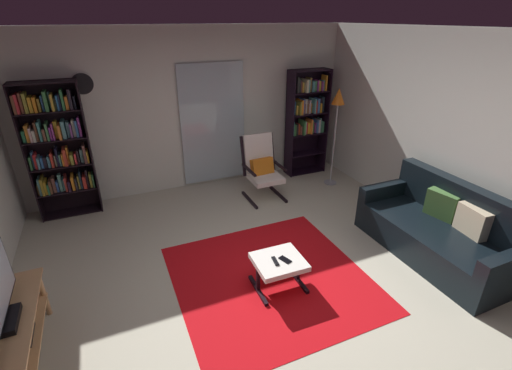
# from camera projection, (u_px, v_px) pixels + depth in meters

# --- Properties ---
(ground_plane) EXTENTS (7.02, 7.02, 0.00)m
(ground_plane) POSITION_uv_depth(u_px,v_px,m) (266.00, 283.00, 4.01)
(ground_plane) COLOR beige
(wall_back) EXTENTS (5.60, 0.06, 2.60)m
(wall_back) POSITION_uv_depth(u_px,v_px,m) (193.00, 111.00, 5.86)
(wall_back) COLOR silver
(wall_back) RESTS_ON ground
(wall_right) EXTENTS (0.06, 6.00, 2.60)m
(wall_right) POSITION_uv_depth(u_px,v_px,m) (466.00, 142.00, 4.42)
(wall_right) COLOR silver
(wall_right) RESTS_ON ground
(glass_door_panel) EXTENTS (1.10, 0.01, 2.00)m
(glass_door_panel) POSITION_uv_depth(u_px,v_px,m) (213.00, 125.00, 6.02)
(glass_door_panel) COLOR silver
(area_rug) EXTENTS (2.10, 2.12, 0.01)m
(area_rug) POSITION_uv_depth(u_px,v_px,m) (271.00, 278.00, 4.09)
(area_rug) COLOR red
(area_rug) RESTS_ON ground
(tv_stand) EXTENTS (0.40, 1.35, 0.53)m
(tv_stand) POSITION_uv_depth(u_px,v_px,m) (12.00, 339.00, 2.89)
(tv_stand) COLOR tan
(tv_stand) RESTS_ON ground
(bookshelf_near_tv) EXTENTS (0.82, 0.30, 1.95)m
(bookshelf_near_tv) POSITION_uv_depth(u_px,v_px,m) (57.00, 147.00, 5.02)
(bookshelf_near_tv) COLOR black
(bookshelf_near_tv) RESTS_ON ground
(bookshelf_near_sofa) EXTENTS (0.73, 0.30, 1.89)m
(bookshelf_near_sofa) POSITION_uv_depth(u_px,v_px,m) (306.00, 116.00, 6.44)
(bookshelf_near_sofa) COLOR black
(bookshelf_near_sofa) RESTS_ON ground
(leather_sofa) EXTENTS (0.88, 1.90, 0.89)m
(leather_sofa) POSITION_uv_depth(u_px,v_px,m) (440.00, 232.00, 4.40)
(leather_sofa) COLOR black
(leather_sofa) RESTS_ON ground
(lounge_armchair) EXTENTS (0.56, 0.65, 1.02)m
(lounge_armchair) POSITION_uv_depth(u_px,v_px,m) (262.00, 166.00, 5.74)
(lounge_armchair) COLOR black
(lounge_armchair) RESTS_ON ground
(ottoman) EXTENTS (0.53, 0.49, 0.36)m
(ottoman) POSITION_uv_depth(u_px,v_px,m) (279.00, 264.00, 3.84)
(ottoman) COLOR white
(ottoman) RESTS_ON ground
(tv_remote) EXTENTS (0.06, 0.15, 0.02)m
(tv_remote) POSITION_uv_depth(u_px,v_px,m) (275.00, 261.00, 3.78)
(tv_remote) COLOR black
(tv_remote) RESTS_ON ottoman
(cell_phone) EXTENTS (0.11, 0.15, 0.01)m
(cell_phone) POSITION_uv_depth(u_px,v_px,m) (285.00, 260.00, 3.80)
(cell_phone) COLOR black
(cell_phone) RESTS_ON ottoman
(floor_lamp_by_shelf) EXTENTS (0.22, 0.22, 1.67)m
(floor_lamp_by_shelf) POSITION_uv_depth(u_px,v_px,m) (338.00, 106.00, 5.82)
(floor_lamp_by_shelf) COLOR #A5A5AD
(floor_lamp_by_shelf) RESTS_ON ground
(wall_clock) EXTENTS (0.29, 0.03, 0.29)m
(wall_clock) POSITION_uv_depth(u_px,v_px,m) (82.00, 84.00, 5.00)
(wall_clock) COLOR silver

